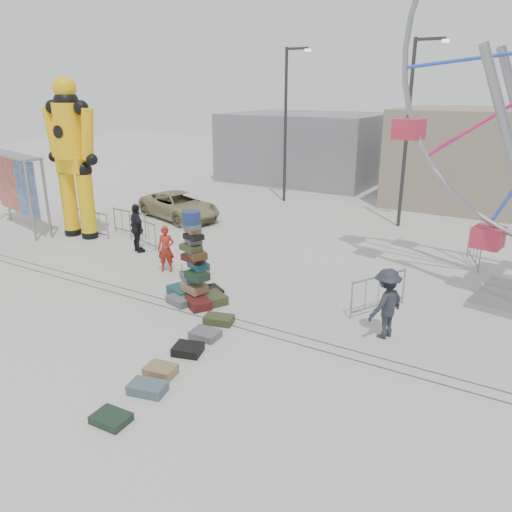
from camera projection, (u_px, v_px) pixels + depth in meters
The scene contains 26 objects.
ground at pixel (158, 317), 13.86m from camera, with size 90.00×90.00×0.00m, color #9E9E99.
track_line_near at pixel (172, 309), 14.34m from camera, with size 40.00×0.04×0.01m, color #47443F.
track_line_far at pixel (181, 304), 14.67m from camera, with size 40.00×0.04×0.01m, color #47443F.
building_left at pixel (307, 147), 33.93m from camera, with size 10.00×8.00×4.40m, color gray.
lamp_post_right at pixel (410, 126), 21.46m from camera, with size 1.41×0.25×8.00m.
lamp_post_left at pixel (287, 118), 26.50m from camera, with size 1.41×0.25×8.00m.
suitcase_tower at pixel (195, 276), 14.75m from camera, with size 2.14×1.77×2.73m.
crash_test_dummy at pixel (72, 153), 20.19m from camera, with size 2.65×1.17×6.67m.
banner_scaffold at pixel (14, 173), 21.57m from camera, with size 4.69×1.81×3.35m.
steamer_trunk at pixel (196, 271), 16.71m from camera, with size 0.83×0.48×0.39m, color silver.
row_case_0 at pixel (219, 320), 13.45m from camera, with size 0.78×0.48×0.22m, color #394020.
row_case_1 at pixel (205, 334), 12.67m from camera, with size 0.71×0.55×0.19m, color slate.
row_case_2 at pixel (188, 349), 11.93m from camera, with size 0.67×0.57×0.21m, color black.
row_case_3 at pixel (161, 371), 11.03m from camera, with size 0.67×0.50×0.22m, color #92724A.
row_case_4 at pixel (148, 388), 10.40m from camera, with size 0.77×0.49×0.21m, color #4A5E6A.
row_case_5 at pixel (111, 418), 9.48m from camera, with size 0.70×0.52×0.16m, color #1A3020.
barricade_dummy_a at pixel (91, 223), 21.24m from camera, with size 2.00×0.10×1.10m, color gray, non-canonical shape.
barricade_dummy_b at pixel (130, 223), 21.28m from camera, with size 2.00×0.10×1.10m, color gray, non-canonical shape.
barricade_dummy_c at pixel (142, 232), 19.94m from camera, with size 2.00×0.10×1.10m, color gray, non-canonical shape.
barricade_wheel_front at pixel (378, 293), 14.06m from camera, with size 2.00×0.10×1.10m, color gray, non-canonical shape.
barricade_wheel_back at pixel (474, 249), 17.88m from camera, with size 2.00×0.10×1.10m, color gray, non-canonical shape.
pedestrian_red at pixel (166, 249), 17.03m from camera, with size 0.59×0.39×1.61m, color #A22417.
pedestrian_green at pixel (194, 248), 16.98m from camera, with size 0.82×0.64×1.69m, color #175D18.
pedestrian_black at pixel (137, 228), 19.01m from camera, with size 1.11×0.46×1.89m, color black.
pedestrian_grey at pixel (386, 303), 12.49m from camera, with size 1.18×0.68×1.83m, color #21232D.
parked_suv at pixel (179, 206), 24.02m from camera, with size 2.11×4.57×1.27m, color #8C835A.
Camera 1 is at (8.80, -9.38, 6.06)m, focal length 35.00 mm.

